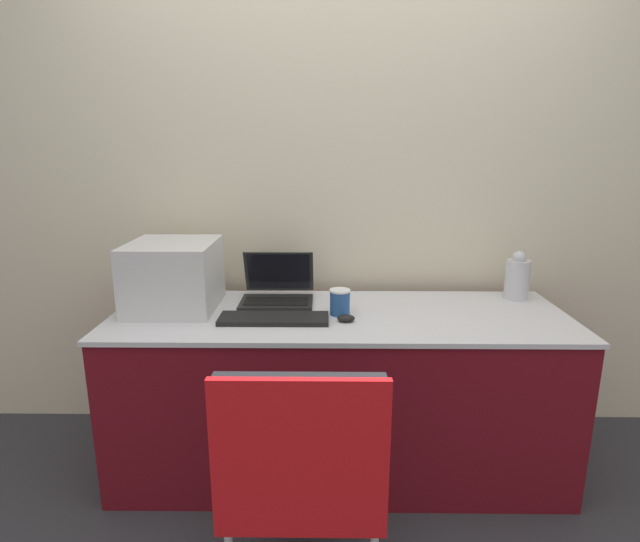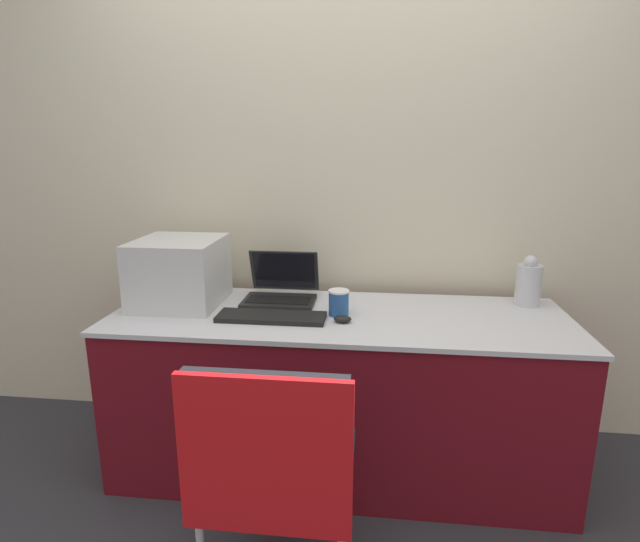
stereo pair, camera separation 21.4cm
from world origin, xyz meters
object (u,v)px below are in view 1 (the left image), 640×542
(external_keyboard, at_px, (274,319))
(laptop_left, at_px, (277,291))
(metal_pitcher, at_px, (517,278))
(mouse, at_px, (346,318))
(printer, at_px, (173,273))
(chair, at_px, (302,465))
(coffee_cup, at_px, (340,302))

(external_keyboard, bearing_deg, laptop_left, 92.12)
(metal_pitcher, bearing_deg, mouse, -158.00)
(printer, relative_size, mouse, 5.35)
(metal_pitcher, relative_size, chair, 0.26)
(printer, distance_m, chair, 1.09)
(mouse, bearing_deg, metal_pitcher, 22.00)
(laptop_left, bearing_deg, metal_pitcher, 2.75)
(laptop_left, bearing_deg, external_keyboard, -87.88)
(printer, bearing_deg, metal_pitcher, 5.82)
(printer, distance_m, external_keyboard, 0.51)
(external_keyboard, height_order, mouse, mouse)
(external_keyboard, xyz_separation_m, chair, (0.15, -0.67, -0.21))
(mouse, distance_m, chair, 0.72)
(coffee_cup, bearing_deg, laptop_left, 147.08)
(coffee_cup, bearing_deg, chair, -99.54)
(coffee_cup, relative_size, metal_pitcher, 0.48)
(mouse, bearing_deg, external_keyboard, 179.08)
(chair, bearing_deg, external_keyboard, 102.33)
(printer, distance_m, mouse, 0.79)
(coffee_cup, relative_size, chair, 0.13)
(printer, xyz_separation_m, metal_pitcher, (1.57, 0.16, -0.06))
(printer, height_order, mouse, printer)
(printer, xyz_separation_m, coffee_cup, (0.73, -0.08, -0.11))
(laptop_left, xyz_separation_m, chair, (0.16, -0.94, -0.25))
(metal_pitcher, bearing_deg, coffee_cup, -164.21)
(external_keyboard, relative_size, chair, 0.52)
(printer, height_order, metal_pitcher, printer)
(external_keyboard, relative_size, metal_pitcher, 1.97)
(laptop_left, relative_size, metal_pitcher, 1.43)
(mouse, relative_size, chair, 0.08)
(printer, xyz_separation_m, external_keyboard, (0.46, -0.16, -0.15))
(laptop_left, bearing_deg, printer, -166.64)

